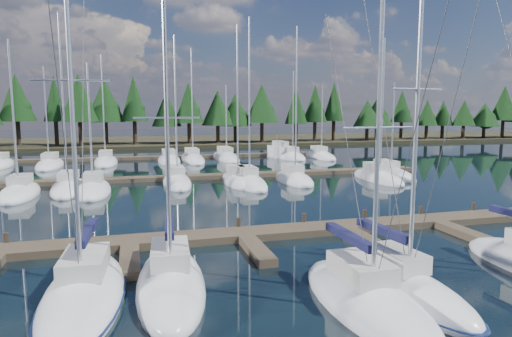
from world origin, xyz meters
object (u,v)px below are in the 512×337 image
object	(u,v)px
main_dock	(245,237)
front_sailboat_2	(171,283)
motor_yacht_right	(279,154)
front_sailboat_3	(366,300)
front_sailboat_4	(401,288)
front_sailboat_1	(84,294)

from	to	relation	value
main_dock	front_sailboat_2	bearing A→B (deg)	-127.91
main_dock	front_sailboat_2	xyz separation A→B (m)	(-4.43, -5.69, 0.08)
front_sailboat_2	motor_yacht_right	distance (m)	49.75
front_sailboat_2	front_sailboat_3	size ratio (longest dim) A/B	1.04
front_sailboat_3	motor_yacht_right	xyz separation A→B (m)	(12.85, 49.24, 0.17)
front_sailboat_2	front_sailboat_4	distance (m)	8.92
front_sailboat_1	front_sailboat_2	world-z (taller)	front_sailboat_1
front_sailboat_2	motor_yacht_right	world-z (taller)	front_sailboat_2
front_sailboat_1	motor_yacht_right	bearing A→B (deg)	63.79
front_sailboat_2	front_sailboat_4	size ratio (longest dim) A/B	0.87
front_sailboat_3	motor_yacht_right	bearing A→B (deg)	75.37
main_dock	motor_yacht_right	bearing A→B (deg)	69.45
front_sailboat_2	front_sailboat_3	xyz separation A→B (m)	(6.61, -3.46, -0.01)
front_sailboat_1	front_sailboat_4	size ratio (longest dim) A/B	1.03
motor_yacht_right	front_sailboat_3	bearing A→B (deg)	-104.63
main_dock	front_sailboat_1	bearing A→B (deg)	-142.16
motor_yacht_right	front_sailboat_1	bearing A→B (deg)	-116.21
front_sailboat_4	main_dock	bearing A→B (deg)	115.25
front_sailboat_1	front_sailboat_3	distance (m)	10.31
front_sailboat_1	front_sailboat_4	bearing A→B (deg)	-12.66
front_sailboat_3	front_sailboat_4	bearing A→B (deg)	18.60
front_sailboat_2	motor_yacht_right	size ratio (longest dim) A/B	1.51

